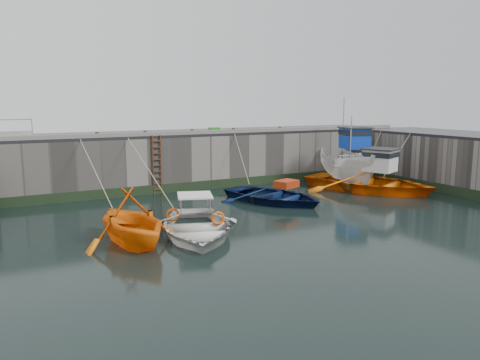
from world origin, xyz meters
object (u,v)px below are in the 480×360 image
ladder (157,165)px  bollard_e (280,129)px  boat_far_orange (369,182)px  fish_crate (214,130)px  boat_near_white (132,243)px  bollard_a (97,135)px  bollard_b (145,133)px  bollard_d (234,130)px  boat_near_blue (196,234)px  boat_near_navy (273,202)px  bollard_c (192,132)px  boat_far_white (350,166)px

ladder → bollard_e: (8.00, 0.34, 1.71)m
boat_far_orange → fish_crate: (-6.89, 5.86, 2.82)m
boat_near_white → ladder: bearing=58.5°
boat_near_white → bollard_a: bearing=78.0°
boat_near_white → fish_crate: size_ratio=7.28×
bollard_b → bollard_d: bearing=0.0°
bollard_b → bollard_d: size_ratio=1.00×
boat_near_blue → bollard_e: bearing=61.7°
boat_near_blue → bollard_d: bollard_d is taller
fish_crate → bollard_d: 1.23m
boat_near_navy → bollard_a: bearing=125.5°
boat_near_white → bollard_c: bollard_c is taller
boat_far_orange → fish_crate: bearing=115.6°
fish_crate → bollard_d: fish_crate is taller
boat_far_white → bollard_b: (-11.85, 2.70, 2.22)m
boat_near_navy → boat_far_orange: 6.38m
boat_near_blue → boat_far_white: boat_far_white is taller
bollard_a → bollard_d: bearing=0.0°
ladder → boat_near_navy: bearing=-45.8°
boat_near_blue → bollard_e: size_ratio=19.52×
boat_far_orange → bollard_a: 14.99m
ladder → boat_near_white: size_ratio=0.74×
ladder → bollard_b: (-0.50, 0.34, 1.71)m
fish_crate → bollard_d: (0.82, -0.91, -0.00)m
boat_near_white → bollard_c: size_ratio=15.50×
boat_far_orange → bollard_d: 8.32m
ladder → boat_near_blue: 8.51m
ladder → bollard_b: 1.81m
fish_crate → bollard_b: 4.57m
boat_near_white → boat_near_blue: bearing=-8.3°
fish_crate → bollard_c: 2.00m
bollard_b → bollard_e: 8.50m
boat_near_navy → bollard_e: bollard_e is taller
boat_near_white → fish_crate: fish_crate is taller
boat_near_white → bollard_a: (0.59, 8.60, 3.30)m
bollard_e → fish_crate: bearing=167.2°
bollard_d → boat_near_blue: bearing=-124.6°
boat_near_navy → bollard_d: size_ratio=19.42×
boat_far_orange → bollard_c: bearing=126.3°
boat_far_white → bollard_b: size_ratio=25.28×
boat_far_orange → bollard_d: bearing=116.8°
fish_crate → bollard_c: fish_crate is taller
boat_near_blue → bollard_c: (3.35, 8.61, 3.30)m
boat_near_navy → ladder: bearing=113.2°
boat_near_blue → boat_far_white: bearing=43.8°
bollard_c → boat_far_white: bearing=-16.4°
bollard_a → fish_crate: bearing=7.4°
fish_crate → boat_far_white: bearing=-23.7°
boat_far_white → boat_far_orange: boat_far_white is taller
boat_near_blue → boat_far_orange: bearing=35.4°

